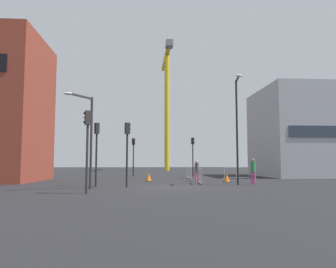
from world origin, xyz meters
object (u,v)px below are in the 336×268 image
(traffic_cone_striped, at_px, (227,178))
(traffic_light_near, at_px, (193,151))
(traffic_light_crosswalk, at_px, (133,151))
(pedestrian_walking, at_px, (253,169))
(traffic_light_far, at_px, (127,144))
(streetlamp_short, at_px, (87,131))
(pedestrian_waiting, at_px, (197,169))
(streetlamp_tall, at_px, (237,122))
(construction_crane, at_px, (167,91))
(traffic_light_island, at_px, (87,138))
(traffic_cone_by_barrier, at_px, (149,178))
(traffic_light_corner, at_px, (97,144))

(traffic_cone_striped, bearing_deg, traffic_light_near, 97.30)
(traffic_light_crosswalk, relative_size, pedestrian_walking, 2.32)
(traffic_light_far, distance_m, traffic_cone_striped, 9.27)
(traffic_light_far, relative_size, pedestrian_walking, 2.24)
(streetlamp_short, xyz_separation_m, traffic_light_near, (8.46, 15.99, -0.52))
(traffic_light_far, height_order, traffic_cone_striped, traffic_light_far)
(pedestrian_walking, bearing_deg, pedestrian_waiting, 136.20)
(pedestrian_walking, xyz_separation_m, traffic_cone_striped, (-1.22, 2.64, -0.75))
(streetlamp_tall, bearing_deg, pedestrian_walking, 32.81)
(construction_crane, bearing_deg, traffic_light_crosswalk, -102.48)
(streetlamp_short, relative_size, traffic_light_island, 1.31)
(streetlamp_tall, height_order, traffic_light_near, streetlamp_tall)
(streetlamp_tall, distance_m, pedestrian_waiting, 5.74)
(streetlamp_short, relative_size, traffic_cone_striped, 8.59)
(construction_crane, relative_size, traffic_light_far, 5.60)
(traffic_light_island, distance_m, traffic_cone_by_barrier, 11.11)
(streetlamp_tall, relative_size, traffic_light_island, 1.78)
(traffic_cone_by_barrier, bearing_deg, traffic_light_island, -106.83)
(construction_crane, distance_m, traffic_cone_by_barrier, 35.65)
(traffic_cone_striped, bearing_deg, streetlamp_short, -146.86)
(traffic_light_far, distance_m, traffic_light_crosswalk, 15.32)
(construction_crane, height_order, pedestrian_walking, construction_crane)
(construction_crane, bearing_deg, traffic_light_far, -97.36)
(traffic_light_corner, bearing_deg, traffic_light_near, 58.86)
(traffic_light_island, relative_size, traffic_light_near, 0.98)
(traffic_light_near, xyz_separation_m, pedestrian_walking, (2.45, -12.30, -1.75))
(streetlamp_short, xyz_separation_m, traffic_light_crosswalk, (2.03, 16.73, -0.55))
(traffic_light_far, bearing_deg, pedestrian_waiting, 46.95)
(construction_crane, bearing_deg, streetlamp_short, -100.19)
(streetlamp_tall, distance_m, traffic_cone_striped, 5.31)
(streetlamp_short, relative_size, traffic_light_far, 1.34)
(streetlamp_tall, xyz_separation_m, traffic_light_crosswalk, (-7.56, 13.89, -1.52))
(traffic_light_crosswalk, relative_size, traffic_cone_by_barrier, 6.63)
(traffic_light_corner, distance_m, traffic_light_island, 4.89)
(traffic_light_corner, xyz_separation_m, pedestrian_walking, (10.72, 1.38, -1.68))
(pedestrian_walking, bearing_deg, traffic_light_near, 101.29)
(traffic_cone_striped, bearing_deg, streetlamp_tall, -91.69)
(streetlamp_tall, height_order, pedestrian_waiting, streetlamp_tall)
(streetlamp_short, bearing_deg, traffic_cone_by_barrier, 65.15)
(streetlamp_short, distance_m, pedestrian_waiting, 10.49)
(traffic_light_far, relative_size, traffic_cone_by_barrier, 6.39)
(streetlamp_tall, bearing_deg, traffic_cone_striped, 88.31)
(streetlamp_tall, xyz_separation_m, traffic_light_far, (-7.38, -1.42, -1.61))
(pedestrian_waiting, bearing_deg, traffic_light_corner, -147.01)
(traffic_light_corner, xyz_separation_m, traffic_cone_striped, (9.50, 4.02, -2.43))
(traffic_light_near, bearing_deg, construction_crane, 92.92)
(traffic_light_corner, height_order, traffic_light_crosswalk, traffic_light_crosswalk)
(traffic_light_island, bearing_deg, pedestrian_waiting, 53.99)
(streetlamp_short, relative_size, traffic_light_near, 1.28)
(streetlamp_short, xyz_separation_m, traffic_cone_by_barrier, (3.61, 7.80, -3.03))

